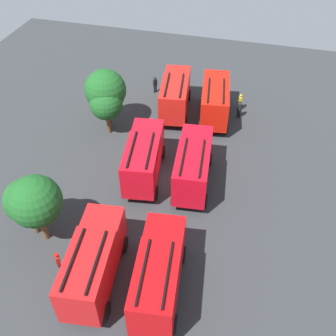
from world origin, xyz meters
TOP-DOWN VIEW (x-y plane):
  - ground_plane at (0.00, 0.00)m, footprint 56.59×56.59m
  - fire_truck_0 at (-9.97, -2.05)m, footprint 7.44×3.45m
  - fire_truck_1 at (0.12, -2.01)m, footprint 7.41×3.35m
  - fire_truck_2 at (9.82, -2.08)m, footprint 7.47×3.56m
  - fire_truck_3 at (-10.21, 2.05)m, footprint 7.43×3.43m
  - fire_truck_4 at (-0.02, 2.00)m, footprint 7.49×3.63m
  - fire_truck_5 at (9.80, 1.86)m, footprint 7.48×3.60m
  - firefighter_0 at (-10.09, 4.73)m, footprint 0.48×0.44m
  - firefighter_1 at (13.04, 4.86)m, footprint 0.46×0.47m
  - firefighter_2 at (10.62, -4.47)m, footprint 0.37×0.48m
  - firefighter_3 at (11.96, -4.36)m, footprint 0.47×0.36m
  - tree_0 at (-7.86, 6.91)m, footprint 3.58×3.58m
  - tree_1 at (-7.55, 7.83)m, footprint 3.12×3.12m
  - tree_2 at (5.04, 7.09)m, footprint 3.01×3.01m
  - tree_3 at (5.95, 7.43)m, footprint 3.79×3.79m
  - traffic_cone_0 at (-5.42, 1.99)m, footprint 0.40×0.40m

SIDE VIEW (x-z plane):
  - ground_plane at x=0.00m, z-range 0.00..0.00m
  - traffic_cone_0 at x=-5.42m, z-range 0.00..0.57m
  - firefighter_0 at x=-10.09m, z-range 0.10..1.82m
  - firefighter_3 at x=11.96m, z-range 0.11..1.83m
  - firefighter_2 at x=10.62m, z-range 0.11..1.86m
  - firefighter_1 at x=13.04m, z-range 0.11..1.87m
  - fire_truck_0 at x=-9.97m, z-range 0.21..4.09m
  - fire_truck_1 at x=0.12m, z-range 0.21..4.09m
  - fire_truck_2 at x=9.82m, z-range 0.21..4.09m
  - fire_truck_3 at x=-10.21m, z-range 0.21..4.09m
  - fire_truck_4 at x=-0.02m, z-range 0.21..4.09m
  - fire_truck_5 at x=9.80m, z-range 0.21..4.09m
  - tree_2 at x=5.04m, z-range 0.81..5.47m
  - tree_1 at x=-7.55m, z-range 0.84..5.67m
  - tree_0 at x=-7.86m, z-range 0.96..6.51m
  - tree_3 at x=5.95m, z-range 1.02..6.90m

